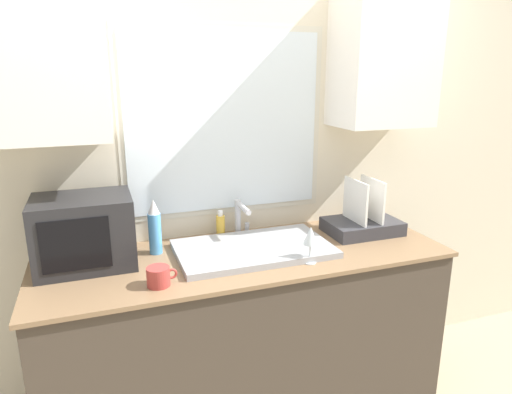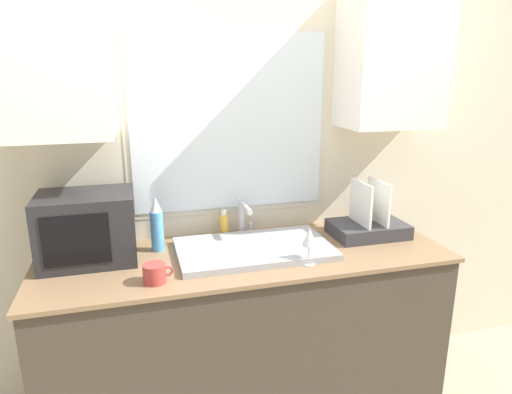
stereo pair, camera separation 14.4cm
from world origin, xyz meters
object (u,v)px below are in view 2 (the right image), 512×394
at_px(microwave, 87,228).
at_px(wine_glass, 309,238).
at_px(mug_near_sink, 155,273).
at_px(dish_rack, 368,225).
at_px(spray_bottle, 157,225).
at_px(soap_bottle, 224,225).
at_px(faucet, 244,215).

xyz_separation_m(microwave, wine_glass, (0.94, -0.31, -0.03)).
bearing_deg(mug_near_sink, dish_rack, 13.29).
xyz_separation_m(dish_rack, spray_bottle, (-1.07, 0.08, 0.07)).
relative_size(spray_bottle, soap_bottle, 1.84).
xyz_separation_m(dish_rack, wine_glass, (-0.43, -0.26, 0.07)).
bearing_deg(soap_bottle, wine_glass, -56.71).
bearing_deg(dish_rack, spray_bottle, 175.45).
xyz_separation_m(spray_bottle, soap_bottle, (0.34, 0.10, -0.06)).
xyz_separation_m(microwave, spray_bottle, (0.31, 0.04, -0.03)).
bearing_deg(spray_bottle, wine_glass, -28.40).
relative_size(faucet, mug_near_sink, 1.58).
xyz_separation_m(dish_rack, soap_bottle, (-0.72, 0.19, 0.01)).
bearing_deg(spray_bottle, soap_bottle, 16.32).
bearing_deg(wine_glass, faucet, 114.86).
relative_size(faucet, microwave, 0.47).
bearing_deg(dish_rack, faucet, 165.91).
xyz_separation_m(dish_rack, mug_near_sink, (-1.10, -0.26, -0.02)).
height_order(microwave, mug_near_sink, microwave).
xyz_separation_m(mug_near_sink, wine_glass, (0.67, 0.00, 0.08)).
bearing_deg(mug_near_sink, spray_bottle, 84.24).
relative_size(dish_rack, spray_bottle, 1.44).
bearing_deg(wine_glass, dish_rack, 30.87).
height_order(faucet, dish_rack, dish_rack).
xyz_separation_m(faucet, soap_bottle, (-0.10, 0.03, -0.06)).
relative_size(dish_rack, wine_glass, 2.22).
bearing_deg(soap_bottle, dish_rack, -14.37).
distance_m(spray_bottle, wine_glass, 0.72).
xyz_separation_m(faucet, mug_near_sink, (-0.48, -0.42, -0.08)).
relative_size(faucet, dish_rack, 0.52).
relative_size(soap_bottle, wine_glass, 0.84).
bearing_deg(faucet, wine_glass, -65.14).
relative_size(faucet, soap_bottle, 1.36).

